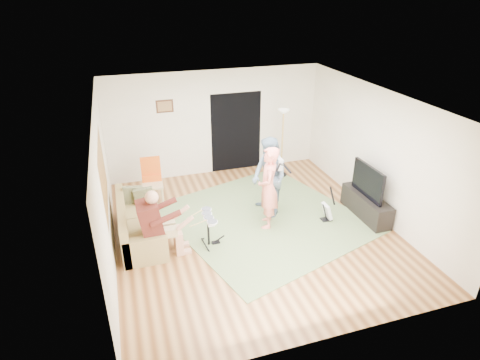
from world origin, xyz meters
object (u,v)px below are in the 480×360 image
object	(u,v)px
drum_kit	(208,232)
torchiere_lamp	(283,131)
tv_cabinet	(366,206)
sofa	(137,227)
singer	(268,188)
guitar_spare	(327,211)
television	(368,181)
dining_chair	(153,188)
guitarist	(269,178)

from	to	relation	value
drum_kit	torchiere_lamp	distance (m)	3.69
tv_cabinet	sofa	bearing A→B (deg)	172.70
singer	guitar_spare	size ratio (longest dim) A/B	2.16
singer	television	xyz separation A→B (m)	(2.12, -0.29, -0.02)
torchiere_lamp	tv_cabinet	xyz separation A→B (m)	(0.95, -2.46, -0.97)
guitar_spare	singer	bearing A→B (deg)	170.71
sofa	tv_cabinet	size ratio (longest dim) A/B	1.39
torchiere_lamp	tv_cabinet	distance (m)	2.81
torchiere_lamp	dining_chair	world-z (taller)	torchiere_lamp
guitar_spare	tv_cabinet	distance (m)	0.89
singer	dining_chair	xyz separation A→B (m)	(-2.15, 1.66, -0.49)
drum_kit	tv_cabinet	distance (m)	3.50
drum_kit	dining_chair	size ratio (longest dim) A/B	0.64
drum_kit	guitar_spare	bearing A→B (deg)	2.64
dining_chair	guitar_spare	bearing A→B (deg)	-24.65
singer	guitar_spare	world-z (taller)	singer
guitar_spare	torchiere_lamp	world-z (taller)	torchiere_lamp
sofa	guitar_spare	bearing A→B (deg)	-7.73
guitar_spare	torchiere_lamp	bearing A→B (deg)	91.57
sofa	tv_cabinet	xyz separation A→B (m)	(4.79, -0.61, -0.01)
sofa	dining_chair	xyz separation A→B (m)	(0.47, 1.34, 0.12)
sofa	singer	size ratio (longest dim) A/B	1.12
guitarist	guitar_spare	world-z (taller)	guitarist
sofa	tv_cabinet	world-z (taller)	sofa
guitarist	dining_chair	world-z (taller)	guitarist
drum_kit	dining_chair	bearing A→B (deg)	112.40
sofa	television	xyz separation A→B (m)	(4.74, -0.61, 0.59)
torchiere_lamp	television	distance (m)	2.65
singer	television	distance (m)	2.14
sofa	guitarist	bearing A→B (deg)	2.57
singer	dining_chair	world-z (taller)	singer
sofa	tv_cabinet	bearing A→B (deg)	-7.30
dining_chair	guitarist	bearing A→B (deg)	-23.43
drum_kit	torchiere_lamp	xyz separation A→B (m)	(2.55, 2.50, 0.92)
torchiere_lamp	tv_cabinet	bearing A→B (deg)	-68.84
dining_chair	tv_cabinet	world-z (taller)	dining_chair
sofa	singer	bearing A→B (deg)	-6.97
guitarist	singer	bearing A→B (deg)	-35.08
tv_cabinet	television	xyz separation A→B (m)	(-0.05, 0.00, 0.60)
guitar_spare	dining_chair	xyz separation A→B (m)	(-3.43, 1.87, 0.15)
guitar_spare	torchiere_lamp	xyz separation A→B (m)	(-0.07, 2.38, 0.99)
guitar_spare	dining_chair	distance (m)	3.91
drum_kit	television	world-z (taller)	television
guitarist	television	size ratio (longest dim) A/B	1.69
torchiere_lamp	television	size ratio (longest dim) A/B	1.74
guitarist	television	distance (m)	2.06
drum_kit	singer	size ratio (longest dim) A/B	0.39
torchiere_lamp	tv_cabinet	world-z (taller)	torchiere_lamp
singer	tv_cabinet	size ratio (longest dim) A/B	1.24
sofa	torchiere_lamp	size ratio (longest dim) A/B	1.09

